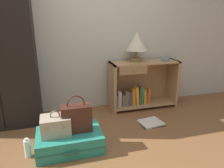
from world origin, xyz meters
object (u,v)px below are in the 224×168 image
bowl (165,59)px  train_case (56,125)px  bottle (28,148)px  open_book_on_floor (151,123)px  handbag (76,118)px  bookshelf (140,86)px  suitcase_large (70,140)px  table_lamp (137,43)px

bowl → train_case: (-1.71, -0.82, -0.46)m
bottle → open_book_on_floor: bottle is taller
bowl → train_case: size_ratio=0.43×
train_case → handbag: handbag is taller
bowl → bottle: bearing=-157.0°
bookshelf → open_book_on_floor: (-0.08, -0.59, -0.34)m
suitcase_large → handbag: size_ratio=1.71×
handbag → open_book_on_floor: 1.13m
table_lamp → bottle: bearing=-149.2°
bookshelf → bottle: (-1.63, -0.91, -0.25)m
table_lamp → open_book_on_floor: 1.19m
bowl → handbag: bearing=-151.2°
bottle → open_book_on_floor: 1.59m
bottle → bowl: bearing=23.0°
suitcase_large → handbag: 0.27m
bowl → handbag: size_ratio=0.32×
open_book_on_floor → bookshelf: bearing=82.6°
bottle → handbag: bearing=3.6°
bowl → bottle: 2.29m
table_lamp → suitcase_large: (-1.12, -0.90, -0.93)m
handbag → table_lamp: bearing=40.9°
bowl → suitcase_large: size_ratio=0.19×
train_case → handbag: bearing=0.4°
train_case → bottle: size_ratio=1.43×
handbag → bottle: bearing=-176.4°
suitcase_large → open_book_on_floor: suitcase_large is taller
suitcase_large → open_book_on_floor: bearing=14.5°
table_lamp → handbag: (-1.03, -0.89, -0.67)m
bookshelf → handbag: bookshelf is taller
bookshelf → bottle: size_ratio=5.02×
train_case → handbag: (0.22, 0.00, 0.05)m
bowl → open_book_on_floor: bowl is taller
handbag → open_book_on_floor: (1.04, 0.29, -0.35)m
train_case → bookshelf: bearing=33.3°
suitcase_large → bottle: size_ratio=3.30×
bookshelf → handbag: 1.41m
bookshelf → bowl: size_ratio=8.07×
bookshelf → train_case: bookshelf is taller
bookshelf → open_book_on_floor: bookshelf is taller
bookshelf → suitcase_large: bearing=-143.8°
suitcase_large → open_book_on_floor: size_ratio=2.11×
bookshelf → bowl: bowl is taller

